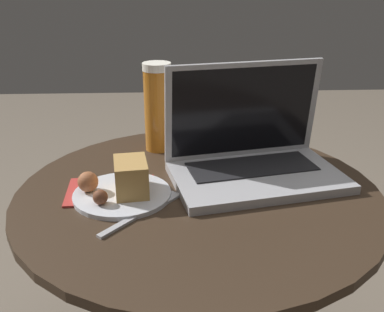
{
  "coord_description": "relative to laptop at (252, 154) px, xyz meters",
  "views": [
    {
      "loc": [
        -0.05,
        -0.79,
        0.97
      ],
      "look_at": [
        -0.01,
        0.0,
        0.64
      ],
      "focal_mm": 42.0,
      "sensor_mm": 36.0,
      "label": 1
    }
  ],
  "objects": [
    {
      "name": "fork",
      "position": [
        -0.21,
        -0.15,
        -0.05
      ],
      "size": [
        0.14,
        0.16,
        0.0
      ],
      "color": "#B2B2B7",
      "rests_on": "table"
    },
    {
      "name": "beer_glass",
      "position": [
        -0.2,
        0.16,
        0.06
      ],
      "size": [
        0.07,
        0.07,
        0.21
      ],
      "color": "#C6701E",
      "rests_on": "table"
    },
    {
      "name": "napkin",
      "position": [
        -0.29,
        -0.06,
        -0.05
      ],
      "size": [
        0.18,
        0.13,
        0.0
      ],
      "color": "#B7332D",
      "rests_on": "table"
    },
    {
      "name": "laptop",
      "position": [
        0.0,
        0.0,
        0.0
      ],
      "size": [
        0.38,
        0.28,
        0.23
      ],
      "color": "#B2B2B7",
      "rests_on": "table"
    },
    {
      "name": "table",
      "position": [
        -0.12,
        -0.06,
        -0.19
      ],
      "size": [
        0.72,
        0.72,
        0.57
      ],
      "color": "#9E9EA3",
      "rests_on": "ground_plane"
    },
    {
      "name": "snack_plate",
      "position": [
        -0.26,
        -0.09,
        -0.02
      ],
      "size": [
        0.19,
        0.19,
        0.07
      ],
      "color": "silver",
      "rests_on": "table"
    }
  ]
}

